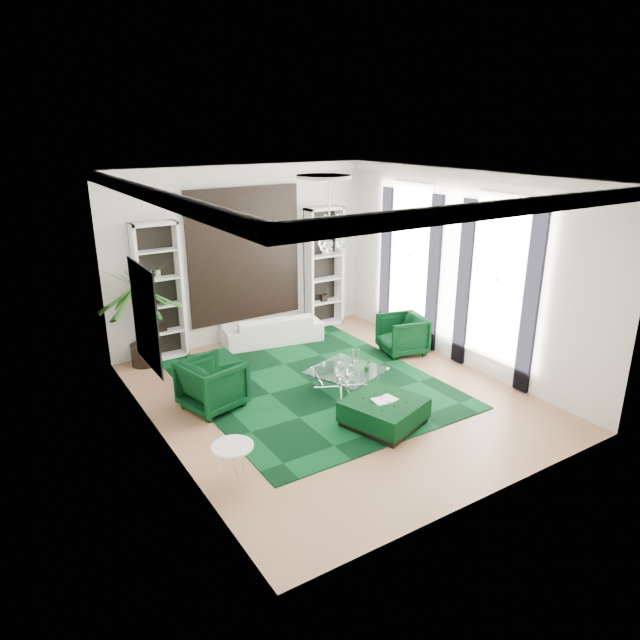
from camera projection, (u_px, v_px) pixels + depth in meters
floor at (332, 396)px, 10.15m from camera, size 6.00×7.00×0.02m
ceiling at (334, 175)px, 8.91m from camera, size 6.00×7.00×0.02m
wall_back at (243, 255)px, 12.33m from camera, size 6.00×0.02×3.80m
wall_front at (498, 363)px, 6.72m from camera, size 6.00×0.02×3.80m
wall_left at (155, 325)px, 8.00m from camera, size 0.02×7.00×3.80m
wall_right at (462, 270)px, 11.05m from camera, size 0.02×7.00×3.80m
crown_molding at (334, 183)px, 8.94m from camera, size 6.00×7.00×0.18m
ceiling_medallion at (324, 177)px, 9.16m from camera, size 0.90×0.90×0.05m
tapestry at (244, 255)px, 12.29m from camera, size 2.50×0.06×2.80m
shelving_left at (160, 292)px, 11.34m from camera, size 0.90×0.38×2.80m
shelving_right at (324, 268)px, 13.32m from camera, size 0.90×0.38×2.80m
painting at (146, 316)px, 8.52m from camera, size 0.04×1.30×1.60m
window_near at (498, 280)px, 10.32m from camera, size 0.03×1.10×2.90m
curtain_near_a at (531, 304)px, 9.77m from camera, size 0.07×0.30×3.25m
curtain_near_b at (464, 284)px, 11.01m from camera, size 0.07×0.30×3.25m
window_far at (410, 256)px, 12.24m from camera, size 0.03×1.10×2.90m
curtain_far_a at (433, 275)px, 11.68m from camera, size 0.07×0.30×3.25m
curtain_far_b at (386, 260)px, 12.93m from camera, size 0.07×0.30×3.25m
rug at (311, 383)px, 10.59m from camera, size 4.20×5.00×0.02m
sofa at (272, 329)px, 12.52m from camera, size 2.27×1.22×0.63m
armchair_left at (213, 384)px, 9.58m from camera, size 1.14×1.12×0.86m
armchair_right at (402, 334)px, 11.92m from camera, size 1.07×1.06×0.81m
coffee_table at (347, 380)px, 10.28m from camera, size 1.46×1.46×0.39m
ottoman_side at (214, 367)px, 10.86m from camera, size 0.82×0.82×0.36m
ottoman_front at (384, 413)px, 9.07m from camera, size 1.37×1.37×0.44m
book at (384, 400)px, 8.99m from camera, size 0.40×0.26×0.03m
side_table at (234, 464)px, 7.61m from camera, size 0.68×0.68×0.54m
palm at (138, 301)px, 10.99m from camera, size 1.77×1.77×2.67m
chandelier at (329, 231)px, 9.68m from camera, size 0.98×0.98×0.78m
table_plant at (368, 365)px, 10.13m from camera, size 0.15×0.13×0.24m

